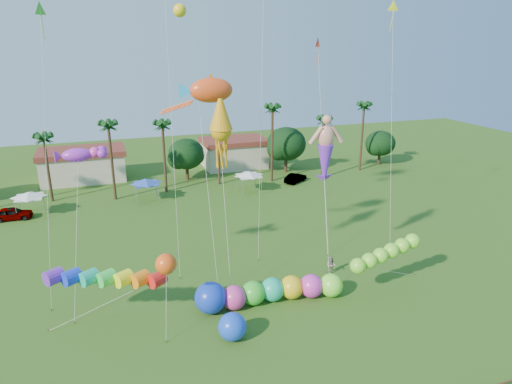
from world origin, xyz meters
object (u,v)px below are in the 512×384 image
object	(u,v)px
spectator_b	(331,265)
blue_ball	(232,327)
car_b	(295,178)
caterpillar_inflatable	(265,292)
car_a	(12,214)

from	to	relation	value
spectator_b	blue_ball	world-z (taller)	blue_ball
blue_ball	car_b	bearing A→B (deg)	59.46
spectator_b	blue_ball	xyz separation A→B (m)	(-11.25, -6.32, 0.16)
car_b	spectator_b	bearing A→B (deg)	128.89
car_b	caterpillar_inflatable	size ratio (longest dim) A/B	0.34
caterpillar_inflatable	blue_ball	distance (m)	5.28
car_a	blue_ball	bearing A→B (deg)	-147.00
blue_ball	car_a	bearing A→B (deg)	120.75
car_b	spectator_b	xyz separation A→B (m)	(-8.55, -27.23, 0.17)
car_a	spectator_b	world-z (taller)	spectator_b
car_a	caterpillar_inflatable	distance (m)	35.02
car_b	blue_ball	distance (m)	38.96
car_a	blue_ball	xyz separation A→B (m)	(18.32, -30.79, 0.25)
caterpillar_inflatable	blue_ball	world-z (taller)	caterpillar_inflatable
car_a	spectator_b	xyz separation A→B (m)	(29.57, -24.47, 0.10)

